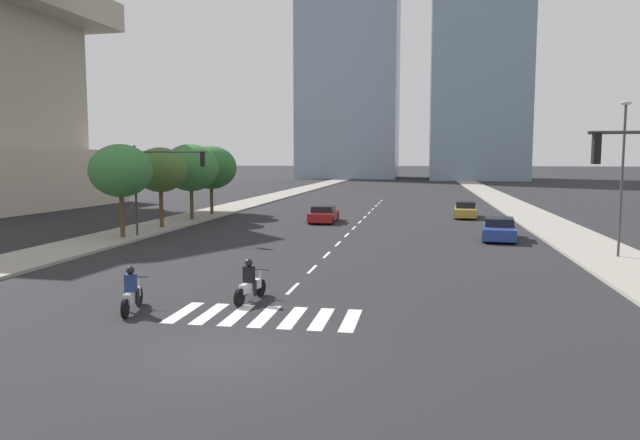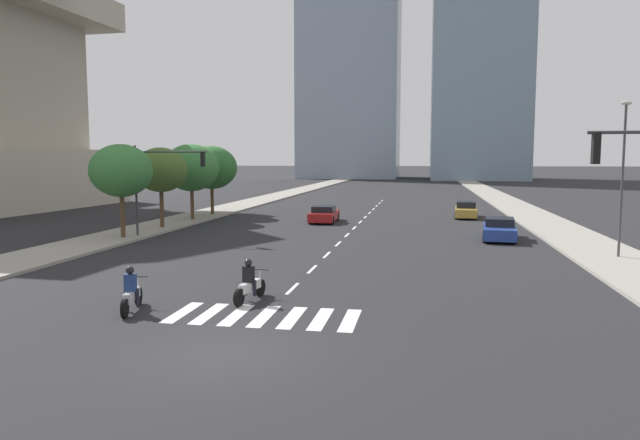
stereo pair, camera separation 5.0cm
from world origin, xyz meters
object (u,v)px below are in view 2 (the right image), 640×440
Objects in this scene: motorcycle_trailing at (131,294)px; traffic_signal_far at (163,173)px; sedan_gold_1 at (466,210)px; street_tree_fourth at (212,168)px; sedan_blue_2 at (499,230)px; street_tree_third at (191,168)px; street_tree_second at (161,170)px; motorcycle_lead at (250,284)px; sedan_red_0 at (324,214)px; street_tree_nearest at (121,171)px; street_lamp_east at (623,167)px.

traffic_signal_far reaches higher than motorcycle_trailing.
street_tree_fourth reaches higher than sedan_gold_1.
motorcycle_trailing is 18.29m from traffic_signal_far.
sedan_blue_2 is 0.82× the size of street_tree_third.
street_tree_second reaches higher than motorcycle_trailing.
motorcycle_trailing is at bearing 130.91° from motorcycle_lead.
sedan_red_0 is 0.78× the size of street_tree_third.
motorcycle_lead is 0.39× the size of street_tree_nearest.
motorcycle_lead is at bearing -24.69° from sedan_blue_2.
motorcycle_lead is 0.29× the size of street_lamp_east.
motorcycle_trailing is at bearing -68.44° from traffic_signal_far.
motorcycle_lead is 22.92m from street_tree_second.
street_lamp_east is (5.90, -19.93, 3.88)m from sedan_gold_1.
sedan_gold_1 is 13.54m from sedan_blue_2.
sedan_blue_2 is 0.86× the size of street_tree_nearest.
street_tree_nearest is 5.44m from street_tree_second.
street_tree_nearest is (-12.14, 13.68, 3.60)m from motorcycle_lead.
street_tree_third reaches higher than sedan_blue_2.
street_tree_fourth is (-8.79, 31.03, 3.57)m from motorcycle_trailing.
motorcycle_lead reaches higher than sedan_gold_1.
street_tree_third is (0.00, 5.47, 0.08)m from street_tree_second.
street_tree_fourth is (0.00, 9.93, 0.02)m from street_tree_second.
street_tree_fourth is at bearing 3.07° from motorcycle_trailing.
street_tree_second is (0.00, 5.44, -0.05)m from street_tree_nearest.
sedan_gold_1 reaches higher than sedan_blue_2.
street_lamp_east reaches higher than street_tree_second.
motorcycle_lead is at bearing -13.24° from sedan_gold_1.
street_lamp_east is 27.51m from street_tree_nearest.
street_lamp_east reaches higher than street_tree_nearest.
sedan_blue_2 is at bearing -16.96° from street_tree_third.
motorcycle_lead is at bearing -57.59° from street_tree_second.
street_tree_nearest reaches higher than motorcycle_trailing.
street_tree_second is at bearing 9.87° from motorcycle_trailing.
street_tree_third reaches higher than motorcycle_trailing.
street_tree_fourth is at bearing -80.84° from sedan_gold_1.
street_lamp_east reaches higher than sedan_blue_2.
sedan_gold_1 is at bearing -33.70° from motorcycle_trailing.
sedan_gold_1 is 0.85× the size of street_tree_second.
motorcycle_trailing is 0.48× the size of sedan_red_0.
street_tree_nearest is at bearing 51.86° from motorcycle_lead.
traffic_signal_far reaches higher than sedan_blue_2.
motorcycle_lead is at bearing -177.21° from sedan_red_0.
traffic_signal_far is (-20.38, -2.98, 3.40)m from sedan_blue_2.
street_tree_second is at bearing -90.00° from street_tree_fourth.
sedan_gold_1 is 24.91m from street_tree_second.
street_tree_second reaches higher than sedan_blue_2.
sedan_red_0 is at bearing 14.20° from motorcycle_lead.
traffic_signal_far is at bearing 44.34° from motorcycle_lead.
sedan_blue_2 reaches higher than sedan_red_0.
street_tree_second is at bearing 116.43° from traffic_signal_far.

